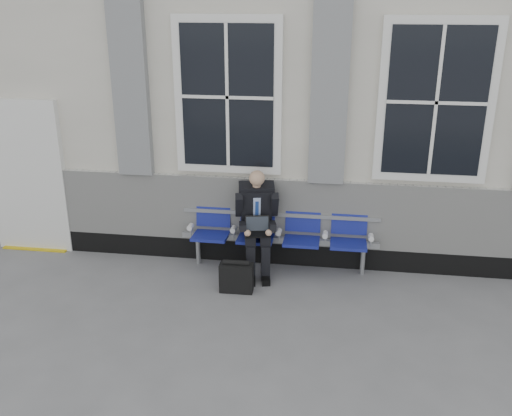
# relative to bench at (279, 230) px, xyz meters

# --- Properties ---
(ground) EXTENTS (70.00, 70.00, 0.00)m
(ground) POSITION_rel_bench_xyz_m (1.47, -1.32, -0.55)
(ground) COLOR slate
(ground) RESTS_ON ground
(station_building) EXTENTS (14.40, 4.40, 4.49)m
(station_building) POSITION_rel_bench_xyz_m (1.45, 2.15, 1.67)
(station_building) COLOR silver
(station_building) RESTS_ON ground
(bench) EXTENTS (2.60, 0.47, 0.91)m
(bench) POSITION_rel_bench_xyz_m (0.00, 0.00, 0.00)
(bench) COLOR #9EA0A3
(bench) RESTS_ON ground
(businessman) EXTENTS (0.59, 0.79, 1.39)m
(businessman) POSITION_rel_bench_xyz_m (-0.28, -0.13, 0.20)
(businessman) COLOR black
(businessman) RESTS_ON ground
(briefcase) EXTENTS (0.41, 0.18, 0.42)m
(briefcase) POSITION_rel_bench_xyz_m (-0.45, -0.72, -0.36)
(briefcase) COLOR black
(briefcase) RESTS_ON ground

